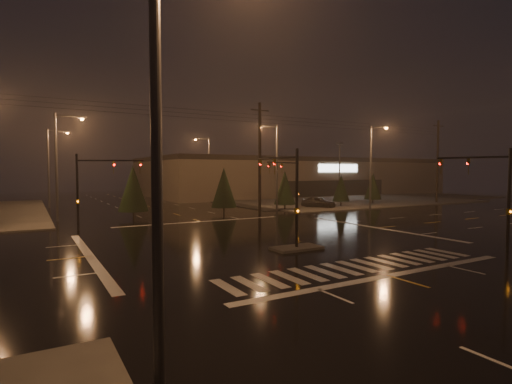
# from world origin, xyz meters

# --- Properties ---
(ground) EXTENTS (140.00, 140.00, 0.00)m
(ground) POSITION_xyz_m (0.00, 0.00, 0.00)
(ground) COLOR black
(ground) RESTS_ON ground
(sidewalk_ne) EXTENTS (36.00, 36.00, 0.12)m
(sidewalk_ne) POSITION_xyz_m (30.00, 30.00, 0.06)
(sidewalk_ne) COLOR #42403B
(sidewalk_ne) RESTS_ON ground
(median_island) EXTENTS (3.00, 1.60, 0.15)m
(median_island) POSITION_xyz_m (0.00, -4.00, 0.07)
(median_island) COLOR #42403B
(median_island) RESTS_ON ground
(crosswalk) EXTENTS (15.00, 2.60, 0.01)m
(crosswalk) POSITION_xyz_m (0.00, -9.00, 0.01)
(crosswalk) COLOR beige
(crosswalk) RESTS_ON ground
(stop_bar_near) EXTENTS (16.00, 0.50, 0.01)m
(stop_bar_near) POSITION_xyz_m (0.00, -11.00, 0.01)
(stop_bar_near) COLOR beige
(stop_bar_near) RESTS_ON ground
(stop_bar_far) EXTENTS (16.00, 0.50, 0.01)m
(stop_bar_far) POSITION_xyz_m (0.00, 11.00, 0.01)
(stop_bar_far) COLOR beige
(stop_bar_far) RESTS_ON ground
(parking_lot) EXTENTS (50.00, 24.00, 0.08)m
(parking_lot) POSITION_xyz_m (35.00, 28.00, 0.04)
(parking_lot) COLOR black
(parking_lot) RESTS_ON ground
(retail_building) EXTENTS (60.20, 28.30, 7.20)m
(retail_building) POSITION_xyz_m (35.00, 45.99, 3.84)
(retail_building) COLOR #705E50
(retail_building) RESTS_ON ground
(signal_mast_median) EXTENTS (0.25, 4.59, 6.00)m
(signal_mast_median) POSITION_xyz_m (0.00, -3.07, 3.75)
(signal_mast_median) COLOR black
(signal_mast_median) RESTS_ON ground
(signal_mast_ne) EXTENTS (4.84, 1.86, 6.00)m
(signal_mast_ne) POSITION_xyz_m (9.50, 10.14, 3.79)
(signal_mast_ne) COLOR black
(signal_mast_ne) RESTS_ON ground
(signal_mast_nw) EXTENTS (4.84, 1.86, 6.00)m
(signal_mast_nw) POSITION_xyz_m (-9.50, 10.14, 3.79)
(signal_mast_nw) COLOR black
(signal_mast_nw) RESTS_ON ground
(signal_mast_se) EXTENTS (1.55, 3.87, 6.00)m
(signal_mast_se) POSITION_xyz_m (10.23, -9.75, 3.71)
(signal_mast_se) COLOR black
(signal_mast_se) RESTS_ON ground
(streetlight_0) EXTENTS (2.77, 0.32, 10.00)m
(streetlight_0) POSITION_xyz_m (-11.18, -15.00, 5.80)
(streetlight_0) COLOR #38383A
(streetlight_0) RESTS_ON ground
(streetlight_1) EXTENTS (2.77, 0.32, 10.00)m
(streetlight_1) POSITION_xyz_m (-11.18, 18.00, 5.80)
(streetlight_1) COLOR #38383A
(streetlight_1) RESTS_ON ground
(streetlight_2) EXTENTS (2.77, 0.32, 10.00)m
(streetlight_2) POSITION_xyz_m (-11.18, 34.00, 5.80)
(streetlight_2) COLOR #38383A
(streetlight_2) RESTS_ON ground
(streetlight_3) EXTENTS (2.77, 0.32, 10.00)m
(streetlight_3) POSITION_xyz_m (11.18, 16.00, 5.80)
(streetlight_3) COLOR #38383A
(streetlight_3) RESTS_ON ground
(streetlight_4) EXTENTS (2.77, 0.32, 10.00)m
(streetlight_4) POSITION_xyz_m (11.18, 36.00, 5.80)
(streetlight_4) COLOR #38383A
(streetlight_4) RESTS_ON ground
(streetlight_6) EXTENTS (0.32, 2.77, 10.00)m
(streetlight_6) POSITION_xyz_m (22.00, 11.18, 5.80)
(streetlight_6) COLOR #38383A
(streetlight_6) RESTS_ON ground
(utility_pole_1) EXTENTS (2.20, 0.32, 12.00)m
(utility_pole_1) POSITION_xyz_m (8.00, 14.00, 6.13)
(utility_pole_1) COLOR black
(utility_pole_1) RESTS_ON ground
(utility_pole_2) EXTENTS (2.20, 0.32, 12.00)m
(utility_pole_2) POSITION_xyz_m (38.00, 14.00, 6.13)
(utility_pole_2) COLOR black
(utility_pole_2) RESTS_ON ground
(conifer_0) EXTENTS (2.56, 2.56, 4.70)m
(conifer_0) POSITION_xyz_m (12.82, 16.29, 2.70)
(conifer_0) COLOR black
(conifer_0) RESTS_ON ground
(conifer_1) EXTENTS (2.27, 2.27, 4.24)m
(conifer_1) POSITION_xyz_m (21.85, 16.51, 2.47)
(conifer_1) COLOR black
(conifer_1) RESTS_ON ground
(conifer_2) EXTENTS (2.38, 2.38, 4.41)m
(conifer_2) POSITION_xyz_m (28.41, 17.23, 2.55)
(conifer_2) COLOR black
(conifer_2) RESTS_ON ground
(conifer_3) EXTENTS (2.92, 2.92, 5.27)m
(conifer_3) POSITION_xyz_m (-4.81, 16.90, 2.98)
(conifer_3) COLOR black
(conifer_3) RESTS_ON ground
(conifer_4) EXTENTS (2.79, 2.79, 5.05)m
(conifer_4) POSITION_xyz_m (4.80, 16.30, 2.88)
(conifer_4) COLOR black
(conifer_4) RESTS_ON ground
(car_parked) EXTENTS (3.59, 4.62, 1.47)m
(car_parked) POSITION_xyz_m (18.08, 16.48, 0.74)
(car_parked) COLOR black
(car_parked) RESTS_ON ground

